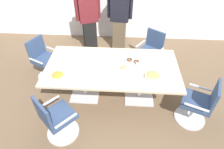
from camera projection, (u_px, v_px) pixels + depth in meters
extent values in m
cube|color=brown|center=(112.00, 95.00, 3.92)|extent=(10.00, 10.00, 0.01)
cube|color=#CCB793|center=(112.00, 67.00, 3.43)|extent=(2.40, 1.20, 0.04)
cube|color=silver|center=(86.00, 93.00, 3.93)|extent=(0.56, 0.56, 0.02)
cylinder|color=silver|center=(84.00, 80.00, 3.70)|extent=(0.09, 0.09, 0.69)
cube|color=silver|center=(139.00, 95.00, 3.88)|extent=(0.56, 0.56, 0.02)
cylinder|color=silver|center=(140.00, 83.00, 3.64)|extent=(0.09, 0.09, 0.69)
cylinder|color=silver|center=(63.00, 131.00, 3.25)|extent=(0.76, 0.76, 0.02)
cylinder|color=silver|center=(61.00, 124.00, 3.11)|extent=(0.05, 0.05, 0.41)
cube|color=#33476B|center=(59.00, 116.00, 2.95)|extent=(0.65, 0.65, 0.06)
cube|color=#33476B|center=(43.00, 114.00, 2.69)|extent=(0.35, 0.33, 0.42)
cube|color=silver|center=(49.00, 102.00, 3.01)|extent=(0.27, 0.29, 0.02)
cube|color=silver|center=(66.00, 121.00, 2.74)|extent=(0.27, 0.29, 0.02)
cylinder|color=silver|center=(189.00, 118.00, 3.46)|extent=(0.71, 0.71, 0.02)
cylinder|color=silver|center=(193.00, 110.00, 3.32)|extent=(0.05, 0.05, 0.41)
cube|color=#33476B|center=(196.00, 102.00, 3.17)|extent=(0.60, 0.60, 0.06)
cube|color=#33476B|center=(215.00, 96.00, 2.94)|extent=(0.20, 0.42, 0.42)
cube|color=silver|center=(197.00, 107.00, 2.92)|extent=(0.35, 0.17, 0.02)
cube|color=silver|center=(200.00, 87.00, 3.25)|extent=(0.35, 0.17, 0.02)
cylinder|color=silver|center=(147.00, 67.00, 4.56)|extent=(0.75, 0.75, 0.02)
cylinder|color=silver|center=(148.00, 60.00, 4.42)|extent=(0.05, 0.05, 0.41)
cube|color=#33476B|center=(149.00, 52.00, 4.27)|extent=(0.64, 0.64, 0.06)
cube|color=#33476B|center=(155.00, 39.00, 4.23)|extent=(0.38, 0.29, 0.42)
cube|color=silver|center=(159.00, 52.00, 4.07)|extent=(0.24, 0.31, 0.02)
cube|color=silver|center=(140.00, 44.00, 4.31)|extent=(0.24, 0.31, 0.02)
cylinder|color=silver|center=(50.00, 75.00, 4.35)|extent=(0.72, 0.72, 0.02)
cylinder|color=silver|center=(48.00, 68.00, 4.21)|extent=(0.05, 0.05, 0.41)
cube|color=#33476B|center=(46.00, 60.00, 4.05)|extent=(0.61, 0.61, 0.06)
cube|color=#33476B|center=(36.00, 47.00, 3.97)|extent=(0.23, 0.41, 0.42)
cube|color=silver|center=(53.00, 49.00, 4.13)|extent=(0.34, 0.19, 0.02)
cube|color=silver|center=(36.00, 61.00, 3.81)|extent=(0.34, 0.19, 0.02)
cube|color=black|center=(90.00, 36.00, 4.90)|extent=(0.37, 0.31, 0.82)
cube|color=maroon|center=(88.00, 8.00, 4.42)|extent=(0.49, 0.37, 0.65)
cylinder|color=maroon|center=(99.00, 6.00, 4.46)|extent=(0.10, 0.10, 0.58)
cylinder|color=maroon|center=(76.00, 9.00, 4.33)|extent=(0.10, 0.10, 0.58)
cube|color=brown|center=(119.00, 35.00, 4.94)|extent=(0.34, 0.23, 0.82)
cube|color=black|center=(120.00, 7.00, 4.46)|extent=(0.46, 0.26, 0.65)
cylinder|color=black|center=(131.00, 7.00, 4.40)|extent=(0.09, 0.09, 0.58)
cylinder|color=black|center=(109.00, 5.00, 4.47)|extent=(0.09, 0.09, 0.58)
cylinder|color=white|center=(153.00, 77.00, 3.16)|extent=(0.25, 0.25, 0.06)
ellipsoid|color=tan|center=(153.00, 75.00, 3.14)|extent=(0.22, 0.22, 0.06)
cylinder|color=white|center=(58.00, 77.00, 3.15)|extent=(0.22, 0.22, 0.07)
ellipsoid|color=orange|center=(58.00, 75.00, 3.13)|extent=(0.20, 0.20, 0.06)
cylinder|color=white|center=(130.00, 65.00, 3.43)|extent=(0.38, 0.38, 0.01)
torus|color=pink|center=(138.00, 64.00, 3.41)|extent=(0.11, 0.11, 0.03)
torus|color=brown|center=(136.00, 62.00, 3.48)|extent=(0.11, 0.11, 0.03)
torus|color=brown|center=(130.00, 60.00, 3.52)|extent=(0.11, 0.11, 0.03)
torus|color=pink|center=(124.00, 61.00, 3.48)|extent=(0.11, 0.11, 0.03)
torus|color=white|center=(122.00, 64.00, 3.41)|extent=(0.11, 0.11, 0.03)
torus|color=tan|center=(124.00, 67.00, 3.36)|extent=(0.11, 0.11, 0.03)
torus|color=white|center=(132.00, 70.00, 3.30)|extent=(0.11, 0.11, 0.03)
torus|color=pink|center=(136.00, 68.00, 3.33)|extent=(0.11, 0.11, 0.03)
cube|color=white|center=(82.00, 58.00, 3.55)|extent=(0.18, 0.18, 0.08)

